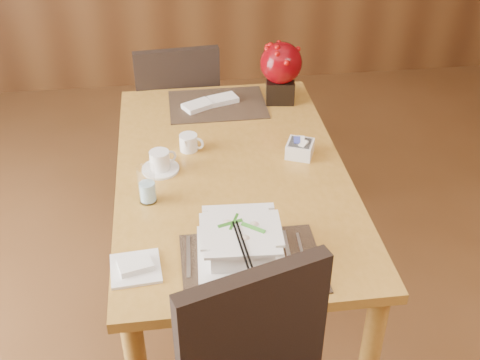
{
  "coord_description": "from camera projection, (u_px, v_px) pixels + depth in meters",
  "views": [
    {
      "loc": [
        -0.23,
        -1.36,
        2.07
      ],
      "look_at": [
        0.0,
        0.35,
        0.87
      ],
      "focal_mm": 45.0,
      "sensor_mm": 36.0,
      "label": 1
    }
  ],
  "objects": [
    {
      "name": "soup_setting",
      "position": [
        241.0,
        242.0,
        1.93
      ],
      "size": [
        0.29,
        0.29,
        0.11
      ],
      "rotation": [
        0.0,
        0.0,
        -0.06
      ],
      "color": "white",
      "rests_on": "dining_table"
    },
    {
      "name": "berry_decor",
      "position": [
        281.0,
        68.0,
        2.77
      ],
      "size": [
        0.19,
        0.19,
        0.29
      ],
      "rotation": [
        0.0,
        0.0,
        -0.14
      ],
      "color": "black",
      "rests_on": "dining_table"
    },
    {
      "name": "far_chair",
      "position": [
        178.0,
        114.0,
        3.21
      ],
      "size": [
        0.47,
        0.47,
        0.94
      ],
      "rotation": [
        0.0,
        0.0,
        3.21
      ],
      "color": "black",
      "rests_on": "ground"
    },
    {
      "name": "water_glass",
      "position": [
        147.0,
        184.0,
        2.16
      ],
      "size": [
        0.07,
        0.07,
        0.15
      ],
      "primitive_type": "cylinder",
      "rotation": [
        0.0,
        0.0,
        -0.13
      ],
      "color": "white",
      "rests_on": "dining_table"
    },
    {
      "name": "dining_table",
      "position": [
        232.0,
        189.0,
        2.43
      ],
      "size": [
        0.9,
        1.5,
        0.75
      ],
      "color": "#B98533",
      "rests_on": "ground"
    },
    {
      "name": "napkins_far",
      "position": [
        212.0,
        102.0,
        2.81
      ],
      "size": [
        0.28,
        0.19,
        0.02
      ],
      "primitive_type": null,
      "rotation": [
        0.0,
        0.0,
        0.38
      ],
      "color": "white",
      "rests_on": "dining_table"
    },
    {
      "name": "bread_plate",
      "position": [
        136.0,
        268.0,
        1.9
      ],
      "size": [
        0.17,
        0.17,
        0.01
      ],
      "primitive_type": "cube",
      "rotation": [
        0.0,
        0.0,
        0.08
      ],
      "color": "white",
      "rests_on": "dining_table"
    },
    {
      "name": "coffee_cup",
      "position": [
        160.0,
        162.0,
        2.35
      ],
      "size": [
        0.15,
        0.15,
        0.08
      ],
      "rotation": [
        0.0,
        0.0,
        0.35
      ],
      "color": "white",
      "rests_on": "dining_table"
    },
    {
      "name": "placemat_far",
      "position": [
        217.0,
        104.0,
        2.82
      ],
      "size": [
        0.45,
        0.33,
        0.01
      ],
      "primitive_type": "cube",
      "color": "black",
      "rests_on": "dining_table"
    },
    {
      "name": "placemat_near",
      "position": [
        252.0,
        263.0,
        1.92
      ],
      "size": [
        0.45,
        0.33,
        0.01
      ],
      "primitive_type": "cube",
      "color": "black",
      "rests_on": "dining_table"
    },
    {
      "name": "sugar_caddy",
      "position": [
        300.0,
        149.0,
        2.44
      ],
      "size": [
        0.13,
        0.13,
        0.06
      ],
      "primitive_type": "cube",
      "rotation": [
        0.0,
        0.0,
        -0.41
      ],
      "color": "white",
      "rests_on": "dining_table"
    },
    {
      "name": "creamer_jug",
      "position": [
        189.0,
        143.0,
        2.48
      ],
      "size": [
        0.13,
        0.13,
        0.07
      ],
      "primitive_type": null,
      "rotation": [
        0.0,
        0.0,
        -0.42
      ],
      "color": "white",
      "rests_on": "dining_table"
    }
  ]
}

